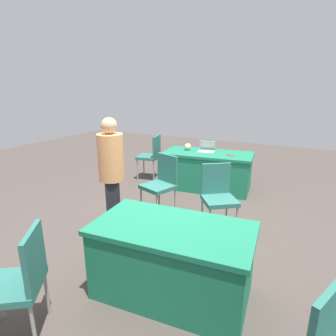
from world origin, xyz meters
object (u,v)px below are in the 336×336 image
at_px(table_mid_left, 172,260).
at_px(yarn_ball, 188,147).
at_px(table_foreground, 207,170).
at_px(scissors_red, 230,155).
at_px(chair_tucked_left, 20,278).
at_px(chair_aisle, 151,154).
at_px(chair_near_front, 218,194).
at_px(chair_by_pillar, 161,181).
at_px(laptop_silver, 207,150).
at_px(person_presenter, 112,172).

height_order(table_mid_left, yarn_ball, yarn_ball).
relative_size(table_foreground, table_mid_left, 1.14).
distance_m(yarn_ball, scissors_red, 0.90).
bearing_deg(table_foreground, yarn_ball, -4.68).
relative_size(chair_tucked_left, chair_aisle, 0.97).
bearing_deg(chair_near_front, chair_by_pillar, -38.53).
distance_m(chair_by_pillar, scissors_red, 1.63).
bearing_deg(laptop_silver, yarn_ball, -4.10).
distance_m(chair_near_front, scissors_red, 1.55).
distance_m(person_presenter, scissors_red, 2.49).
bearing_deg(chair_aisle, scissors_red, -102.77).
bearing_deg(table_foreground, chair_aisle, -2.02).
distance_m(table_foreground, chair_near_front, 1.72).
xyz_separation_m(chair_aisle, person_presenter, (-0.76, 2.36, 0.34)).
xyz_separation_m(table_foreground, chair_tucked_left, (0.16, 4.03, 0.17)).
height_order(chair_by_pillar, scissors_red, chair_by_pillar).
relative_size(chair_near_front, person_presenter, 0.59).
distance_m(table_foreground, chair_by_pillar, 1.55).
xyz_separation_m(table_foreground, chair_near_front, (-0.70, 1.56, 0.17)).
height_order(chair_near_front, laptop_silver, chair_near_front).
bearing_deg(table_mid_left, chair_near_front, -89.61).
height_order(chair_tucked_left, laptop_silver, laptop_silver).
bearing_deg(laptop_silver, person_presenter, 69.16).
bearing_deg(table_mid_left, chair_by_pillar, -58.50).
xyz_separation_m(table_foreground, yarn_ball, (0.45, -0.04, 0.43)).
distance_m(chair_by_pillar, person_presenter, 0.92).
bearing_deg(yarn_ball, table_mid_left, 110.56).
relative_size(table_foreground, scissors_red, 10.00).
relative_size(chair_aisle, laptop_silver, 2.70).
relative_size(chair_tucked_left, person_presenter, 0.58).
distance_m(chair_tucked_left, scissors_red, 4.04).
xyz_separation_m(table_mid_left, chair_by_pillar, (0.94, -1.53, 0.20)).
xyz_separation_m(chair_tucked_left, yarn_ball, (0.29, -4.07, 0.27)).
xyz_separation_m(table_foreground, person_presenter, (0.56, 2.32, 0.53)).
xyz_separation_m(table_mid_left, chair_near_front, (0.01, -1.49, 0.17)).
relative_size(table_mid_left, scissors_red, 8.75).
xyz_separation_m(chair_by_pillar, scissors_red, (-0.68, -1.47, 0.17)).
bearing_deg(yarn_ball, chair_tucked_left, 94.06).
distance_m(table_mid_left, chair_aisle, 3.71).
relative_size(chair_by_pillar, scissors_red, 5.44).
xyz_separation_m(table_mid_left, chair_tucked_left, (0.87, 0.98, 0.17)).
xyz_separation_m(table_mid_left, chair_aisle, (2.03, -3.10, 0.19)).
bearing_deg(chair_by_pillar, yarn_ball, -62.55).
xyz_separation_m(table_mid_left, laptop_silver, (0.76, -3.12, 0.41)).
relative_size(laptop_silver, yarn_ball, 2.65).
height_order(table_mid_left, scissors_red, scissors_red).
distance_m(chair_near_front, chair_tucked_left, 2.62).
height_order(chair_tucked_left, scissors_red, chair_tucked_left).
bearing_deg(scissors_red, table_mid_left, -54.30).
bearing_deg(table_foreground, person_presenter, 76.51).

